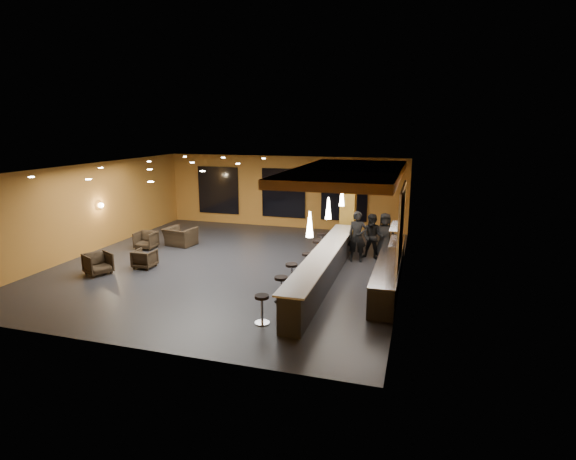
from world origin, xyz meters
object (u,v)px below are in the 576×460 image
(column, at_px, (348,205))
(armchair_d, at_px, (180,237))
(bar_stool_0, at_px, (262,305))
(armchair_b, at_px, (145,259))
(bar_stool_3, at_px, (307,261))
(pendant_0, at_px, (310,224))
(prep_counter, at_px, (389,271))
(bar_counter, at_px, (324,268))
(bar_stool_4, at_px, (318,248))
(staff_b, at_px, (373,237))
(staff_a, at_px, (357,237))
(bar_stool_2, at_px, (291,272))
(bar_stool_1, at_px, (281,286))
(pendant_1, at_px, (328,208))
(armchair_a, at_px, (98,264))
(armchair_c, at_px, (146,240))
(staff_c, at_px, (384,236))
(bar_stool_5, at_px, (322,240))
(pendant_2, at_px, (342,197))

(column, distance_m, armchair_d, 7.13)
(column, height_order, armchair_d, column)
(armchair_d, xyz_separation_m, bar_stool_0, (5.89, -6.23, 0.11))
(armchair_b, xyz_separation_m, bar_stool_3, (5.70, 0.98, 0.14))
(pendant_0, distance_m, bar_stool_3, 3.40)
(prep_counter, bearing_deg, bar_stool_3, 175.20)
(bar_counter, relative_size, prep_counter, 1.33)
(bar_stool_4, bearing_deg, staff_b, 29.22)
(staff_a, xyz_separation_m, bar_stool_0, (-1.54, -6.08, -0.46))
(bar_stool_3, bearing_deg, bar_stool_2, -95.40)
(bar_stool_1, height_order, bar_stool_4, bar_stool_4)
(bar_counter, distance_m, pendant_0, 2.72)
(pendant_1, height_order, staff_a, pendant_1)
(pendant_0, height_order, armchair_d, pendant_0)
(armchair_a, bearing_deg, staff_a, -37.14)
(prep_counter, distance_m, bar_stool_4, 3.10)
(armchair_c, bearing_deg, staff_c, 5.06)
(bar_stool_0, bearing_deg, bar_stool_5, 89.74)
(bar_stool_3, height_order, bar_stool_4, bar_stool_4)
(staff_b, distance_m, staff_c, 0.48)
(pendant_2, bearing_deg, armchair_b, -153.22)
(column, height_order, staff_b, column)
(pendant_0, bearing_deg, bar_stool_1, 178.97)
(pendant_2, xyz_separation_m, staff_b, (1.18, 0.11, -1.48))
(armchair_b, height_order, armchair_d, armchair_d)
(staff_b, relative_size, bar_stool_2, 2.24)
(column, height_order, staff_c, column)
(pendant_1, height_order, armchair_b, pendant_1)
(bar_stool_0, distance_m, bar_stool_3, 4.16)
(armchair_b, bearing_deg, column, -143.75)
(prep_counter, bearing_deg, pendant_2, 128.66)
(prep_counter, bearing_deg, staff_b, 107.35)
(bar_counter, relative_size, staff_b, 4.62)
(staff_c, height_order, bar_stool_5, staff_c)
(bar_counter, xyz_separation_m, bar_stool_3, (-0.75, 0.73, -0.04))
(staff_b, xyz_separation_m, staff_c, (0.42, 0.25, 0.01))
(staff_c, relative_size, bar_stool_5, 2.24)
(bar_stool_0, bearing_deg, bar_stool_2, 90.14)
(bar_counter, distance_m, armchair_d, 7.33)
(armchair_d, relative_size, bar_stool_3, 1.62)
(bar_counter, height_order, staff_a, staff_a)
(staff_b, distance_m, bar_stool_4, 2.15)
(armchair_b, relative_size, armchair_d, 0.61)
(bar_counter, xyz_separation_m, bar_stool_2, (-0.88, -0.70, -0.00))
(bar_counter, distance_m, pendant_2, 3.52)
(pendant_1, xyz_separation_m, armchair_c, (-7.85, 1.44, -1.99))
(pendant_2, distance_m, bar_stool_1, 5.38)
(bar_counter, distance_m, bar_stool_0, 3.53)
(staff_c, distance_m, armchair_a, 10.29)
(column, height_order, armchair_b, column)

